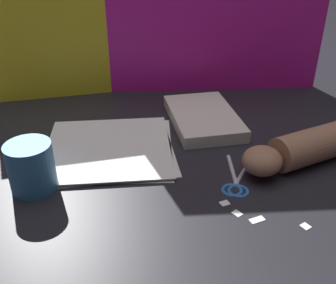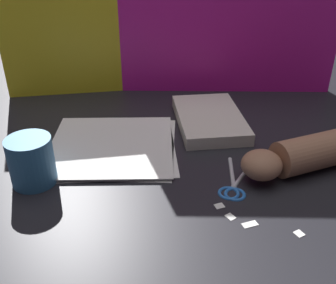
{
  "view_description": "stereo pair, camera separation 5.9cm",
  "coord_description": "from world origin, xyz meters",
  "px_view_note": "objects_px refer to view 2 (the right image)",
  "views": [
    {
      "loc": [
        -0.06,
        -0.73,
        0.48
      ],
      "look_at": [
        0.0,
        0.01,
        0.06
      ],
      "focal_mm": 42.0,
      "sensor_mm": 36.0,
      "label": 1
    },
    {
      "loc": [
        -0.0,
        -0.73,
        0.48
      ],
      "look_at": [
        0.0,
        0.01,
        0.06
      ],
      "focal_mm": 42.0,
      "sensor_mm": 36.0,
      "label": 2
    }
  ],
  "objects_px": {
    "book_closed": "(210,119)",
    "scissors": "(234,184)",
    "paper_stack": "(113,145)",
    "mug": "(32,161)",
    "hand_forearm": "(310,153)"
  },
  "relations": [
    {
      "from": "book_closed",
      "to": "hand_forearm",
      "type": "distance_m",
      "value": 0.29
    },
    {
      "from": "book_closed",
      "to": "hand_forearm",
      "type": "height_order",
      "value": "hand_forearm"
    },
    {
      "from": "paper_stack",
      "to": "book_closed",
      "type": "height_order",
      "value": "book_closed"
    },
    {
      "from": "scissors",
      "to": "paper_stack",
      "type": "bearing_deg",
      "value": 149.39
    },
    {
      "from": "book_closed",
      "to": "mug",
      "type": "relative_size",
      "value": 2.73
    },
    {
      "from": "book_closed",
      "to": "scissors",
      "type": "distance_m",
      "value": 0.28
    },
    {
      "from": "book_closed",
      "to": "hand_forearm",
      "type": "xyz_separation_m",
      "value": [
        0.2,
        -0.22,
        0.02
      ]
    },
    {
      "from": "paper_stack",
      "to": "mug",
      "type": "xyz_separation_m",
      "value": [
        -0.15,
        -0.14,
        0.05
      ]
    },
    {
      "from": "scissors",
      "to": "hand_forearm",
      "type": "distance_m",
      "value": 0.19
    },
    {
      "from": "hand_forearm",
      "to": "book_closed",
      "type": "bearing_deg",
      "value": 132.23
    },
    {
      "from": "paper_stack",
      "to": "mug",
      "type": "height_order",
      "value": "mug"
    },
    {
      "from": "mug",
      "to": "book_closed",
      "type": "bearing_deg",
      "value": 33.78
    },
    {
      "from": "paper_stack",
      "to": "scissors",
      "type": "distance_m",
      "value": 0.31
    },
    {
      "from": "paper_stack",
      "to": "mug",
      "type": "relative_size",
      "value": 3.07
    },
    {
      "from": "paper_stack",
      "to": "hand_forearm",
      "type": "height_order",
      "value": "hand_forearm"
    }
  ]
}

